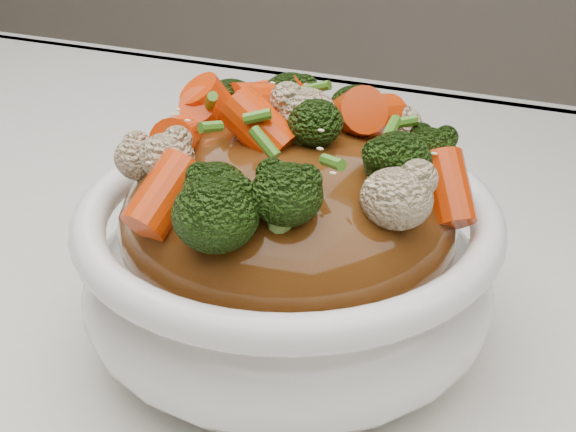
% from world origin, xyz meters
% --- Properties ---
extents(tablecloth, '(1.20, 0.80, 0.04)m').
position_xyz_m(tablecloth, '(0.00, 0.00, 0.73)').
color(tablecloth, silver).
rests_on(tablecloth, dining_table).
extents(bowl, '(0.21, 0.21, 0.08)m').
position_xyz_m(bowl, '(0.04, 0.01, 0.79)').
color(bowl, white).
rests_on(bowl, tablecloth).
extents(sauce_base, '(0.17, 0.17, 0.09)m').
position_xyz_m(sauce_base, '(0.04, 0.01, 0.82)').
color(sauce_base, '#512A0D').
rests_on(sauce_base, bowl).
extents(carrots, '(0.17, 0.17, 0.05)m').
position_xyz_m(carrots, '(0.04, 0.01, 0.88)').
color(carrots, '#DF3B07').
rests_on(carrots, sauce_base).
extents(broccoli, '(0.17, 0.17, 0.04)m').
position_xyz_m(broccoli, '(0.04, 0.01, 0.88)').
color(broccoli, black).
rests_on(broccoli, sauce_base).
extents(cauliflower, '(0.17, 0.17, 0.03)m').
position_xyz_m(cauliflower, '(0.04, 0.01, 0.87)').
color(cauliflower, beige).
rests_on(cauliflower, sauce_base).
extents(scallions, '(0.13, 0.13, 0.02)m').
position_xyz_m(scallions, '(0.04, 0.01, 0.88)').
color(scallions, '#3C771B').
rests_on(scallions, sauce_base).
extents(sesame_seeds, '(0.15, 0.15, 0.01)m').
position_xyz_m(sesame_seeds, '(0.04, 0.01, 0.88)').
color(sesame_seeds, beige).
rests_on(sesame_seeds, sauce_base).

